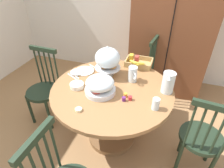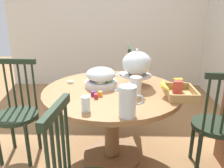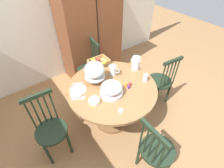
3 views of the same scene
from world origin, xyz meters
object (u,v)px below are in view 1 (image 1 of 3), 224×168
Objects in this scene: milk_pitcher at (133,75)px; butter_dish at (79,110)px; fruit_platter_covered at (100,85)px; china_plate_small at (77,72)px; cereal_bowl at (77,85)px; windsor_chair_near_window at (201,139)px; pastry_stand_with_dome at (108,59)px; dining_table at (112,104)px; windsor_chair_facing_door at (44,90)px; wooden_armoire at (172,29)px; orange_juice_pitcher at (168,83)px; china_plate_large at (85,71)px; drinking_glass at (156,104)px; windsor_chair_by_cabinet at (141,71)px; cereal_basket at (137,62)px.

milk_pitcher reaches higher than butter_dish.
milk_pitcher is (0.25, 0.30, -0.01)m from fruit_platter_covered.
cereal_bowl reaches higher than china_plate_small.
pastry_stand_with_dome is at bearing 161.26° from windsor_chair_near_window.
fruit_platter_covered reaches higher than dining_table.
china_plate_small is 0.27m from cereal_bowl.
windsor_chair_facing_door is 0.94m from pastry_stand_with_dome.
butter_dish is at bearing -105.24° from fruit_platter_covered.
wooden_armoire is 9.13× the size of orange_juice_pitcher.
china_plate_large is at bearing 111.01° from butter_dish.
cereal_bowl reaches higher than dining_table.
dining_table is 11.22× the size of drinking_glass.
windsor_chair_by_cabinet reaches higher than drinking_glass.
pastry_stand_with_dome is 2.46× the size of cereal_bowl.
milk_pitcher reaches higher than drinking_glass.
butter_dish is at bearing -112.36° from dining_table.
windsor_chair_by_cabinet is 3.09× the size of cereal_basket.
windsor_chair_facing_door is 3.25× the size of fruit_platter_covered.
windsor_chair_facing_door is 16.25× the size of butter_dish.
pastry_stand_with_dome is 0.39m from china_plate_small.
cereal_basket is 5.27× the size of butter_dish.
orange_juice_pitcher is at bearing -5.74° from china_plate_large.
cereal_bowl is at bearing -115.66° from windsor_chair_by_cabinet.
butter_dish is at bearing -61.59° from china_plate_small.
fruit_platter_covered is 0.95× the size of cereal_basket.
orange_juice_pitcher is 0.58m from cereal_basket.
milk_pitcher is (0.16, 0.20, 0.28)m from dining_table.
china_plate_small is at bearing 162.76° from dining_table.
pastry_stand_with_dome reaches higher than cereal_bowl.
windsor_chair_by_cabinet is 1.10m from fruit_platter_covered.
dining_table is 0.62m from orange_juice_pitcher.
milk_pitcher is 1.21× the size of cereal_bowl.
cereal_bowl is (-0.51, -0.30, -0.05)m from milk_pitcher.
cereal_bowl is (-0.26, 0.01, -0.06)m from fruit_platter_covered.
windsor_chair_facing_door is at bearing -163.18° from china_plate_large.
windsor_chair_by_cabinet is 1.36m from windsor_chair_facing_door.
drinking_glass is at bearing 20.72° from butter_dish.
windsor_chair_facing_door is at bearing -137.27° from wooden_armoire.
china_plate_large is at bearing 152.54° from dining_table.
dining_table is at bearing 67.64° from butter_dish.
drinking_glass is (0.29, -0.37, -0.02)m from milk_pitcher.
windsor_chair_by_cabinet is 4.54× the size of orange_juice_pitcher.
wooden_armoire is 1.59× the size of dining_table.
windsor_chair_near_window reaches higher than orange_juice_pitcher.
drinking_glass is at bearing -51.51° from milk_pitcher.
wooden_armoire reaches higher than cereal_basket.
butter_dish is at bearing -68.99° from china_plate_large.
butter_dish is at bearing -165.27° from windsor_chair_near_window.
china_plate_small is 2.50× the size of butter_dish.
cereal_bowl is at bearing -166.04° from orange_juice_pitcher.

